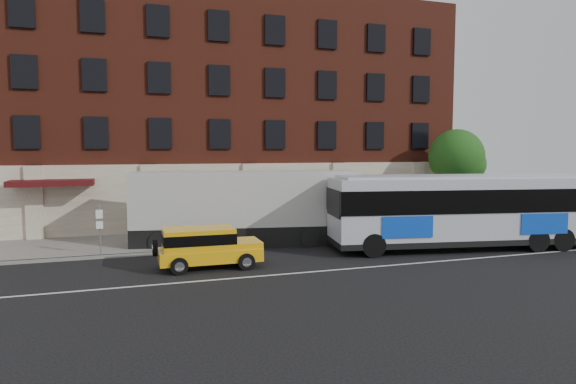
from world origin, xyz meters
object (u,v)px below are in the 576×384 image
object	(u,v)px
city_bus	(465,208)
shipping_container	(246,209)
yellow_suv	(205,245)
street_tree	(457,159)
sign_pole	(100,227)

from	to	relation	value
city_bus	shipping_container	world-z (taller)	shipping_container
yellow_suv	street_tree	bearing A→B (deg)	21.26
sign_pole	shipping_container	bearing A→B (deg)	7.89
street_tree	city_bus	size ratio (longest dim) A/B	0.44
sign_pole	shipping_container	xyz separation A→B (m)	(7.16, 0.99, 0.46)
street_tree	yellow_suv	distance (m)	19.35
sign_pole	yellow_suv	xyz separation A→B (m)	(4.29, -3.57, -0.46)
city_bus	street_tree	bearing A→B (deg)	56.13
sign_pole	shipping_container	size ratio (longest dim) A/B	0.21
street_tree	yellow_suv	size ratio (longest dim) A/B	1.36
sign_pole	yellow_suv	distance (m)	5.60
city_bus	yellow_suv	size ratio (longest dim) A/B	3.07
shipping_container	street_tree	bearing A→B (deg)	8.95
city_bus	shipping_container	size ratio (longest dim) A/B	1.17
yellow_suv	shipping_container	xyz separation A→B (m)	(2.87, 4.56, 0.93)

